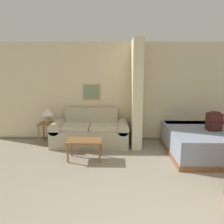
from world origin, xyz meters
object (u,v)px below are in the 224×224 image
object	(u,v)px
couch	(90,132)
table_lamp	(47,113)
coffee_table	(85,142)
backpack	(214,120)
bed	(208,141)

from	to	relation	value
couch	table_lamp	size ratio (longest dim) A/B	5.09
coffee_table	backpack	xyz separation A→B (m)	(2.83, 0.33, 0.41)
coffee_table	bed	xyz separation A→B (m)	(2.76, 0.39, -0.09)
couch	bed	size ratio (longest dim) A/B	1.02
coffee_table	table_lamp	size ratio (longest dim) A/B	1.94
bed	backpack	size ratio (longest dim) A/B	4.42
table_lamp	bed	size ratio (longest dim) A/B	0.20
backpack	couch	bearing A→B (deg)	167.46
coffee_table	bed	distance (m)	2.79
table_lamp	bed	bearing A→B (deg)	-9.26
bed	backpack	distance (m)	0.51
couch	coffee_table	world-z (taller)	couch
table_lamp	couch	bearing A→B (deg)	-3.26
table_lamp	coffee_table	bearing A→B (deg)	-42.96
table_lamp	backpack	distance (m)	3.98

